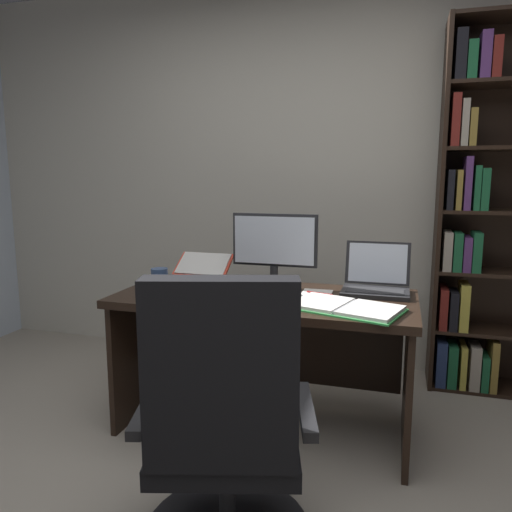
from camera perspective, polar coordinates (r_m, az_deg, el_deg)
The scene contains 13 objects.
wall_back at distance 3.48m, azimuth 6.73°, elevation 9.30°, with size 5.66×0.12×2.64m, color beige.
desk at distance 2.62m, azimuth 1.41°, elevation -8.42°, with size 1.50×0.69×0.72m.
bookshelf at distance 3.26m, azimuth 26.24°, elevation 3.71°, with size 0.91×0.31×2.22m.
office_chair at distance 1.77m, azimuth -3.67°, elevation -20.79°, with size 0.69×0.60×1.02m.
monitor at distance 2.67m, azimuth 2.15°, elevation 0.70°, with size 0.47×0.16×0.40m.
laptop at distance 2.63m, azimuth 13.75°, elevation -2.95°, with size 0.34×0.31×0.25m.
keyboard at distance 2.39m, azimuth 0.15°, elevation -4.88°, with size 0.42×0.15×0.02m, color #232326.
computer_mouse at distance 2.49m, azimuth -6.50°, elevation -4.19°, with size 0.06×0.10×0.04m, color #232326.
reading_stand_with_book at distance 2.88m, azimuth -6.25°, elevation -1.30°, with size 0.32×0.24×0.14m.
open_binder at distance 2.27m, azimuth 10.31°, elevation -5.86°, with size 0.55×0.42×0.02m.
notepad at distance 2.50m, azimuth 6.97°, elevation -4.48°, with size 0.15×0.21×0.01m, color silver.
pen at distance 2.50m, azimuth 7.42°, elevation -4.30°, with size 0.01×0.01×0.14m, color maroon.
coffee_mug at distance 2.68m, azimuth -11.12°, elevation -2.58°, with size 0.09×0.09×0.11m, color #334C7A.
Camera 1 is at (0.59, -1.34, 1.32)m, focal length 34.47 mm.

